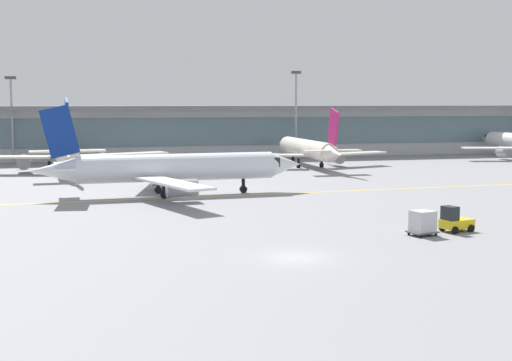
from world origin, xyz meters
The scene contains 10 objects.
ground_plane centered at (0.00, 0.00, 0.00)m, with size 400.00×400.00×0.00m, color gray.
taxiway_centreline_stripe centered at (-3.97, 30.64, 0.00)m, with size 110.00×0.36×0.01m, color yellow.
terminal_concourse centered at (0.00, 84.44, 4.92)m, with size 212.83×11.00×9.60m.
gate_airplane_1 centered at (-17.02, 62.91, 3.29)m, with size 30.74×33.14×10.97m.
gate_airplane_2 centered at (20.31, 61.40, 2.84)m, with size 26.55×28.50×9.46m.
taxiing_regional_jet centered at (-4.36, 32.62, 3.02)m, with size 30.40×28.23×10.07m.
baggage_tug centered at (14.94, 5.83, 0.89)m, with size 2.86×2.12×2.10m.
cargo_dolly_lead centered at (11.74, 5.04, 1.05)m, with size 2.42×2.06×1.94m.
apron_light_mast_1 centered at (-25.82, 78.44, 7.95)m, with size 1.80×0.36×14.53m.
apron_light_mast_2 centered at (22.78, 76.10, 8.59)m, with size 1.80×0.36×15.79m.
Camera 1 is at (-13.15, -43.49, 10.34)m, focal length 48.63 mm.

